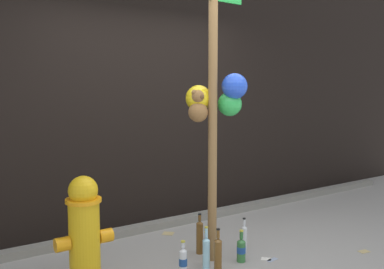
# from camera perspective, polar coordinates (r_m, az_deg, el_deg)

# --- Properties ---
(ground_plane) EXTENTS (14.00, 14.00, 0.00)m
(ground_plane) POSITION_cam_1_polar(r_m,az_deg,el_deg) (4.02, 4.80, -17.09)
(ground_plane) COLOR gray
(building_wall) EXTENTS (10.00, 0.20, 3.91)m
(building_wall) POSITION_cam_1_polar(r_m,az_deg,el_deg) (5.11, -6.89, 10.29)
(building_wall) COLOR black
(building_wall) RESTS_ON ground_plane
(curb_strip) EXTENTS (8.00, 0.12, 0.08)m
(curb_strip) POSITION_cam_1_polar(r_m,az_deg,el_deg) (4.98, -4.45, -11.92)
(curb_strip) COLOR slate
(curb_strip) RESTS_ON ground_plane
(memorial_post) EXTENTS (0.55, 0.43, 2.99)m
(memorial_post) POSITION_cam_1_polar(r_m,az_deg,el_deg) (3.88, 3.09, 7.96)
(memorial_post) COLOR olive
(memorial_post) RESTS_ON ground_plane
(fire_hydrant) EXTENTS (0.47, 0.28, 0.90)m
(fire_hydrant) POSITION_cam_1_polar(r_m,az_deg,el_deg) (3.61, -14.16, -12.31)
(fire_hydrant) COLOR gold
(fire_hydrant) RESTS_ON ground_plane
(bottle_0) EXTENTS (0.07, 0.07, 0.40)m
(bottle_0) POSITION_cam_1_polar(r_m,az_deg,el_deg) (4.23, 1.03, -13.39)
(bottle_0) COLOR brown
(bottle_0) RESTS_ON ground_plane
(bottle_1) EXTENTS (0.06, 0.06, 0.35)m
(bottle_1) POSITION_cam_1_polar(r_m,az_deg,el_deg) (4.28, 6.93, -13.53)
(bottle_1) COLOR silver
(bottle_1) RESTS_ON ground_plane
(bottle_2) EXTENTS (0.07, 0.07, 0.30)m
(bottle_2) POSITION_cam_1_polar(r_m,az_deg,el_deg) (3.81, -1.19, -16.44)
(bottle_2) COLOR silver
(bottle_2) RESTS_ON ground_plane
(bottle_3) EXTENTS (0.06, 0.06, 0.42)m
(bottle_3) POSITION_cam_1_polar(r_m,az_deg,el_deg) (3.80, 1.91, -15.66)
(bottle_3) COLOR #93CCE0
(bottle_3) RESTS_ON ground_plane
(bottle_4) EXTENTS (0.08, 0.08, 0.30)m
(bottle_4) POSITION_cam_1_polar(r_m,az_deg,el_deg) (4.09, 6.57, -14.93)
(bottle_4) COLOR #337038
(bottle_4) RESTS_ON ground_plane
(bottle_5) EXTENTS (0.06, 0.06, 0.32)m
(bottle_5) POSITION_cam_1_polar(r_m,az_deg,el_deg) (3.97, 1.87, -15.37)
(bottle_5) COLOR silver
(bottle_5) RESTS_ON ground_plane
(bottle_6) EXTENTS (0.07, 0.07, 0.40)m
(bottle_6) POSITION_cam_1_polar(r_m,az_deg,el_deg) (3.80, 3.48, -15.73)
(bottle_6) COLOR brown
(bottle_6) RESTS_ON ground_plane
(litter_0) EXTENTS (0.12, 0.09, 0.01)m
(litter_0) POSITION_cam_1_polar(r_m,az_deg,el_deg) (4.64, 21.93, -14.23)
(litter_0) COLOR tan
(litter_0) RESTS_ON ground_plane
(litter_1) EXTENTS (0.16, 0.16, 0.01)m
(litter_1) POSITION_cam_1_polar(r_m,az_deg,el_deg) (4.83, -3.16, -12.99)
(litter_1) COLOR tan
(litter_1) RESTS_ON ground_plane
(litter_2) EXTENTS (0.13, 0.07, 0.01)m
(litter_2) POSITION_cam_1_polar(r_m,az_deg,el_deg) (4.21, 10.64, -16.05)
(litter_2) COLOR #8C99B2
(litter_2) RESTS_ON ground_plane
(litter_3) EXTENTS (0.12, 0.12, 0.01)m
(litter_3) POSITION_cam_1_polar(r_m,az_deg,el_deg) (4.21, 9.84, -15.99)
(litter_3) COLOR silver
(litter_3) RESTS_ON ground_plane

